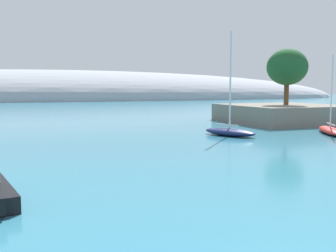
{
  "coord_description": "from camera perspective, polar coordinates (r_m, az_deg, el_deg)",
  "views": [
    {
      "loc": [
        -7.51,
        -3.56,
        4.78
      ],
      "look_at": [
        2.96,
        24.83,
        1.77
      ],
      "focal_mm": 39.31,
      "sensor_mm": 36.0,
      "label": 1
    }
  ],
  "objects": [
    {
      "name": "shore_outcrop",
      "position": [
        56.5,
        17.5,
        1.86
      ],
      "size": [
        15.62,
        15.64,
        2.55
      ],
      "primitive_type": "cube",
      "color": "gray",
      "rests_on": "ground"
    },
    {
      "name": "tree_clump_shore",
      "position": [
        56.47,
        17.99,
        8.66
      ],
      "size": [
        5.81,
        5.81,
        8.08
      ],
      "color": "brown",
      "rests_on": "shore_outcrop"
    },
    {
      "name": "distant_ridge",
      "position": [
        186.98,
        -15.49,
        4.01
      ],
      "size": [
        319.73,
        82.75,
        28.24
      ],
      "primitive_type": "ellipsoid",
      "color": "#999EA8",
      "rests_on": "ground"
    },
    {
      "name": "sailboat_navy_near_shore",
      "position": [
        38.55,
        9.52,
        -0.71
      ],
      "size": [
        4.53,
        6.4,
        10.65
      ],
      "rotation": [
        0.0,
        0.0,
        5.15
      ],
      "color": "navy",
      "rests_on": "water"
    },
    {
      "name": "sailboat_red_mid_mooring",
      "position": [
        43.6,
        23.81,
        -0.55
      ],
      "size": [
        5.4,
        7.44,
        8.47
      ],
      "rotation": [
        0.0,
        0.0,
        1.03
      ],
      "color": "red",
      "rests_on": "water"
    }
  ]
}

